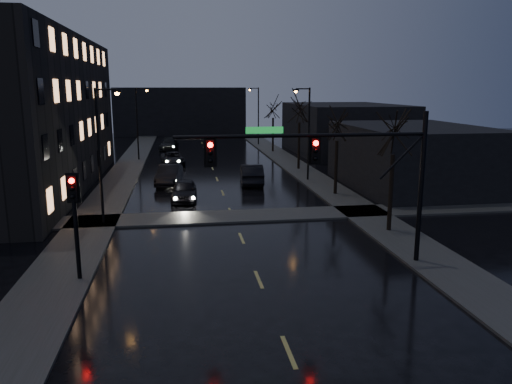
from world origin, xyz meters
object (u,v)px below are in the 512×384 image
object	(u,v)px
oncoming_car_a	(184,190)
lead_car	(252,174)
oncoming_car_c	(173,158)
oncoming_car_b	(169,175)
oncoming_car_d	(169,144)

from	to	relation	value
oncoming_car_a	lead_car	world-z (taller)	lead_car
oncoming_car_a	oncoming_car_c	bearing A→B (deg)	95.93
oncoming_car_c	lead_car	world-z (taller)	lead_car
oncoming_car_b	oncoming_car_d	world-z (taller)	oncoming_car_b
oncoming_car_a	oncoming_car_d	xyz separation A→B (m)	(-1.66, 30.39, 0.01)
lead_car	oncoming_car_a	bearing A→B (deg)	48.53
oncoming_car_a	oncoming_car_d	bearing A→B (deg)	95.87
oncoming_car_a	oncoming_car_b	bearing A→B (deg)	103.27
oncoming_car_d	oncoming_car_b	bearing A→B (deg)	-82.42
oncoming_car_c	lead_car	size ratio (longest dim) A/B	0.93
oncoming_car_c	oncoming_car_d	bearing A→B (deg)	85.75
oncoming_car_c	lead_car	bearing A→B (deg)	-68.19
oncoming_car_d	lead_car	world-z (taller)	lead_car
lead_car	oncoming_car_d	bearing A→B (deg)	-68.89
oncoming_car_a	oncoming_car_d	size ratio (longest dim) A/B	0.85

